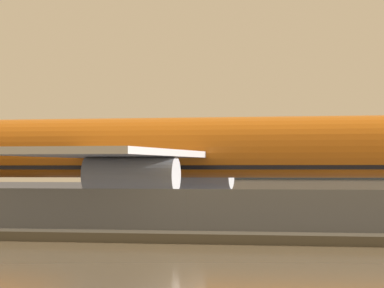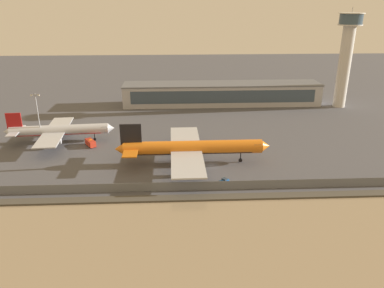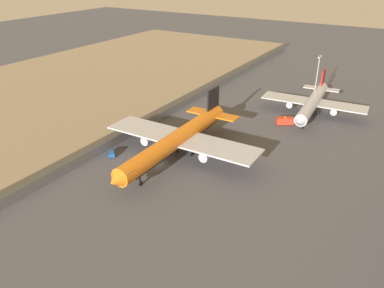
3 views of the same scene
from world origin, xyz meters
name	(u,v)px [view 1 (image 1 of 3)]	position (x,y,z in m)	size (l,w,h in m)	color
ground_plane	(245,223)	(0.00, 0.00, 0.00)	(500.00, 500.00, 0.00)	#4C4C51
shoreline_seawall	(165,237)	(0.00, -20.50, 0.25)	(320.00, 3.00, 0.50)	#474238
perimeter_fence	(187,213)	(0.00, -16.00, 1.31)	(280.00, 0.10, 2.62)	slate
cargo_jet_orange	(167,150)	(-6.09, 2.11, 5.08)	(48.20, 41.36, 13.32)	orange
baggage_tug	(242,220)	(2.43, -12.97, 0.81)	(3.41, 3.38, 1.80)	#19519E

